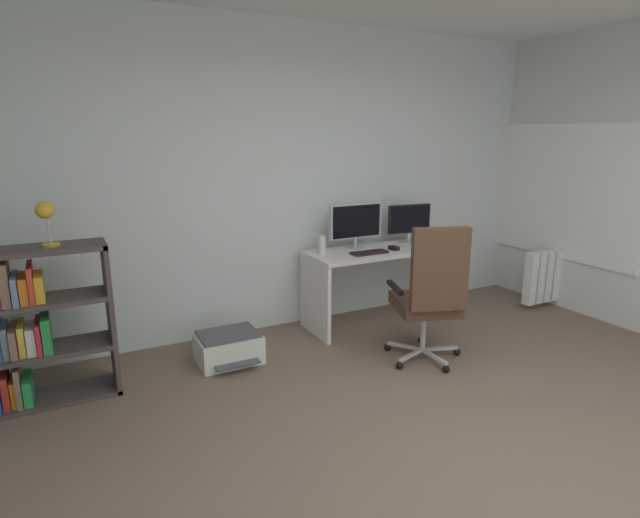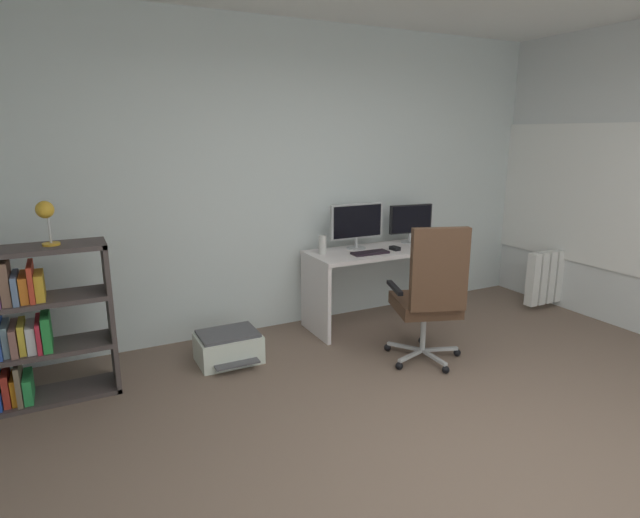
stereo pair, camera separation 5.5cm
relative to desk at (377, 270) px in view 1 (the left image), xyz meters
The scene contains 15 objects.
ground_plane 2.51m from the desk, 106.81° to the right, with size 5.41×5.45×0.02m, color #745F50.
wall_back 1.18m from the desk, 148.91° to the left, with size 5.41×0.10×2.74m, color silver.
window_pane 2.14m from the desk, 12.23° to the right, with size 0.01×1.60×1.28m, color white.
window_frame 2.14m from the desk, 12.27° to the right, with size 0.02×1.68×1.36m, color white.
desk is the anchor object (origin of this frame).
monitor_main 0.49m from the desk, 146.02° to the left, with size 0.54×0.18×0.42m.
monitor_secondary 0.62m from the desk, 14.73° to the left, with size 0.46×0.18×0.38m.
keyboard 0.30m from the desk, 144.67° to the right, with size 0.34×0.13×0.02m, color black.
computer_mouse 0.26m from the desk, 38.93° to the right, with size 0.06×0.10×0.03m, color black.
desktop_speaker 0.63m from the desk, behind, with size 0.07×0.07×0.17m, color silver.
office_chair 0.97m from the desk, 98.79° to the right, with size 0.63×0.67×1.13m.
bookshelf 2.87m from the desk, behind, with size 0.82×0.33×1.07m.
desk_lamp 2.81m from the desk, behind, with size 0.12×0.11×0.29m.
printer 1.60m from the desk, behind, with size 0.49×0.45×0.25m.
radiator 1.95m from the desk, 12.82° to the right, with size 0.67×0.10×0.55m.
Camera 1 is at (-1.92, -1.53, 1.78)m, focal length 28.55 mm.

